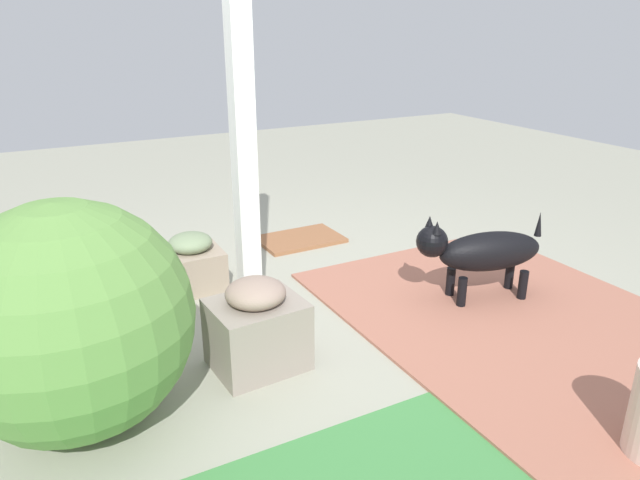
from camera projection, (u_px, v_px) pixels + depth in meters
ground_plane at (328, 307)px, 3.58m from camera, size 12.00×12.00×0.00m
brick_path at (518, 320)px, 3.40m from camera, size 1.80×2.40×0.02m
porch_pillar at (242, 120)px, 3.12m from camera, size 0.12×0.12×2.31m
stone_planter_nearest at (192, 263)px, 3.78m from camera, size 0.37×0.38×0.38m
stone_planter_mid at (257, 327)px, 2.89m from camera, size 0.47×0.40×0.48m
round_shrub at (71, 320)px, 2.37m from camera, size 1.01×1.01×1.01m
dog at (481, 251)px, 3.55m from camera, size 0.83×0.38×0.57m
doormat at (300, 239)px, 4.65m from camera, size 0.65×0.44×0.03m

